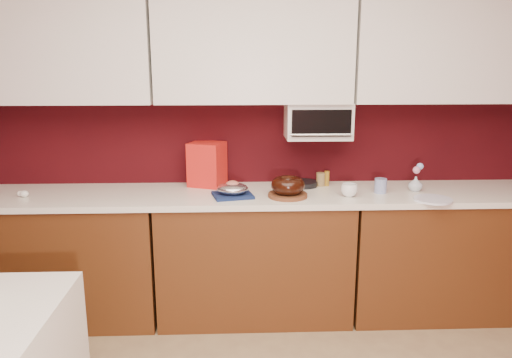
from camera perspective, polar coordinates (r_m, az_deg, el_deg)
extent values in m
cube|color=#38070B|center=(3.65, -0.37, 5.00)|extent=(4.00, 0.02, 2.50)
cube|color=#552B11|center=(3.77, -21.12, -8.58)|extent=(1.31, 0.58, 0.86)
cube|color=#552B11|center=(3.57, -0.18, -8.87)|extent=(1.31, 0.58, 0.86)
cube|color=#552B11|center=(3.85, 20.26, -8.04)|extent=(1.31, 0.58, 0.86)
cube|color=white|center=(3.43, -0.19, -1.89)|extent=(4.00, 0.62, 0.04)
cube|color=white|center=(3.66, -22.30, 13.48)|extent=(1.31, 0.33, 0.70)
cube|color=white|center=(3.45, -0.29, 14.51)|extent=(1.31, 0.33, 0.70)
cube|color=white|center=(3.74, 21.21, 13.55)|extent=(1.31, 0.33, 0.70)
cube|color=white|center=(3.54, 7.06, 6.67)|extent=(0.45, 0.30, 0.25)
cube|color=black|center=(3.38, 7.49, 6.35)|extent=(0.40, 0.02, 0.18)
cylinder|color=silver|center=(3.38, 7.50, 5.05)|extent=(0.42, 0.02, 0.02)
cylinder|color=brown|center=(3.32, 3.64, -1.85)|extent=(0.30, 0.30, 0.02)
torus|color=black|center=(3.30, 3.66, -0.72)|extent=(0.27, 0.27, 0.09)
cube|color=#14224E|center=(3.32, -2.69, -1.86)|extent=(0.29, 0.26, 0.02)
ellipsoid|color=silver|center=(3.31, -2.69, -1.10)|extent=(0.25, 0.23, 0.08)
ellipsoid|color=#BE6857|center=(3.31, -2.70, -0.68)|extent=(0.09, 0.08, 0.06)
cube|color=#B60C1F|center=(3.60, -5.61, 1.71)|extent=(0.29, 0.28, 0.31)
cylinder|color=black|center=(3.61, 5.46, -0.54)|extent=(0.23, 0.23, 0.04)
imported|color=white|center=(3.37, 10.60, -1.12)|extent=(0.11, 0.11, 0.10)
cylinder|color=navy|center=(3.51, 14.05, -0.74)|extent=(0.10, 0.10, 0.10)
imported|color=silver|center=(3.63, 17.77, -0.41)|extent=(0.10, 0.10, 0.12)
sphere|color=pink|center=(3.61, 17.87, 0.98)|extent=(0.05, 0.05, 0.05)
sphere|color=#95B0EF|center=(3.63, 18.24, 1.38)|extent=(0.05, 0.05, 0.05)
cylinder|color=white|center=(3.43, 19.58, -2.21)|extent=(0.31, 0.31, 0.01)
cylinder|color=#866218|center=(3.63, 8.09, 0.07)|extent=(0.05, 0.05, 0.11)
cylinder|color=olive|center=(3.63, 7.40, -0.04)|extent=(0.07, 0.07, 0.10)
ellipsoid|color=white|center=(3.64, -24.97, -1.55)|extent=(0.06, 0.05, 0.05)
ellipsoid|color=white|center=(3.67, -25.31, -1.53)|extent=(0.06, 0.05, 0.04)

